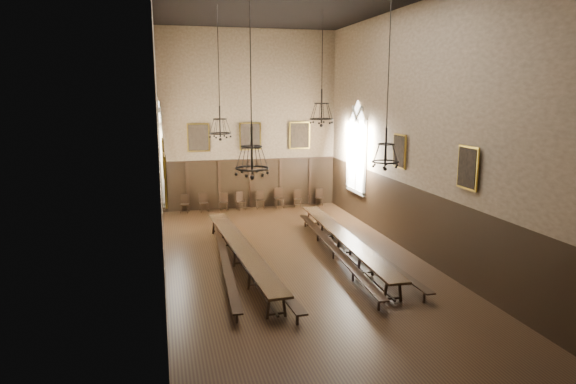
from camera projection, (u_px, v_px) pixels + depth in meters
name	position (u px, v px, depth m)	size (l,w,h in m)	color
floor	(295.00, 261.00, 18.22)	(9.00, 18.00, 0.02)	black
wall_back	(250.00, 120.00, 25.93)	(9.00, 0.02, 9.00)	#8C7456
wall_front	(430.00, 176.00, 8.78)	(9.00, 0.02, 9.00)	#8C7456
wall_left	(158.00, 137.00, 16.28)	(0.02, 18.00, 9.00)	#8C7456
wall_right	(416.00, 132.00, 18.44)	(0.02, 18.00, 9.00)	#8C7456
wainscot_panelling	(295.00, 227.00, 17.98)	(9.00, 18.00, 2.50)	black
table_left	(241.00, 255.00, 17.66)	(1.26, 9.70, 0.76)	black
table_right	(344.00, 245.00, 18.81)	(1.00, 9.78, 0.76)	black
bench_left_outer	(225.00, 262.00, 17.38)	(0.77, 9.18, 0.41)	black
bench_left_inner	(253.00, 258.00, 17.67)	(0.90, 10.42, 0.47)	black
bench_right_inner	(333.00, 251.00, 18.44)	(0.84, 9.89, 0.45)	black
bench_right_outer	(363.00, 249.00, 18.71)	(0.43, 9.46, 0.43)	black
chair_0	(185.00, 207.00, 25.52)	(0.48, 0.48, 0.90)	black
chair_1	(204.00, 206.00, 25.71)	(0.45, 0.45, 0.94)	black
chair_2	(224.00, 206.00, 25.90)	(0.48, 0.48, 0.89)	black
chair_3	(241.00, 204.00, 26.13)	(0.50, 0.50, 0.92)	black
chair_4	(260.00, 203.00, 26.39)	(0.44, 0.44, 0.92)	black
chair_5	(279.00, 202.00, 26.66)	(0.45, 0.45, 1.01)	black
chair_6	(298.00, 202.00, 26.84)	(0.47, 0.47, 0.88)	black
chair_7	(319.00, 200.00, 27.15)	(0.48, 0.48, 0.88)	black
chandelier_back_left	(220.00, 125.00, 19.16)	(0.82, 0.82, 4.76)	black
chandelier_back_right	(322.00, 112.00, 20.07)	(0.93, 0.93, 4.30)	black
chandelier_front_left	(252.00, 157.00, 14.13)	(0.94, 0.94, 5.33)	black
chandelier_front_right	(386.00, 150.00, 15.49)	(0.83, 0.83, 5.32)	black
portrait_back_0	(198.00, 138.00, 25.34)	(1.10, 0.12, 1.40)	#AB8629
portrait_back_1	(250.00, 136.00, 25.96)	(1.10, 0.12, 1.40)	#AB8629
portrait_back_2	(300.00, 135.00, 26.59)	(1.10, 0.12, 1.40)	#AB8629
portrait_left_0	(163.00, 158.00, 17.42)	(0.12, 1.00, 1.30)	#AB8629
portrait_left_1	(165.00, 180.00, 13.13)	(0.12, 1.00, 1.30)	#AB8629
portrait_right_0	(400.00, 151.00, 19.51)	(0.12, 1.00, 1.30)	#AB8629
portrait_right_1	(468.00, 168.00, 15.23)	(0.12, 1.00, 1.30)	#AB8629
window_right	(357.00, 147.00, 23.86)	(0.20, 2.20, 4.60)	white
window_left	(161.00, 152.00, 21.74)	(0.20, 2.20, 4.60)	white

